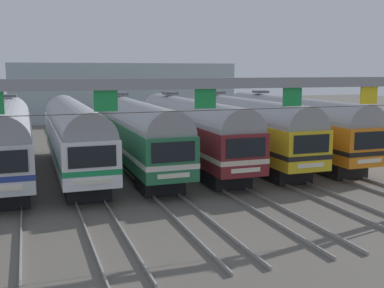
{
  "coord_description": "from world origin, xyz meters",
  "views": [
    {
      "loc": [
        -8.91,
        -31.6,
        6.78
      ],
      "look_at": [
        0.74,
        -3.94,
        2.22
      ],
      "focal_mm": 44.51,
      "sensor_mm": 36.0,
      "label": 1
    }
  ],
  "objects_px": {
    "commuter_train_silver": "(8,136)",
    "commuter_train_maroon": "(191,128)",
    "commuter_train_orange": "(291,124)",
    "commuter_train_green": "(135,131)",
    "commuter_train_yellow": "(243,126)",
    "commuter_train_white": "(74,133)",
    "catenary_gantry": "(250,105)"
  },
  "relations": [
    {
      "from": "commuter_train_green",
      "to": "catenary_gantry",
      "type": "bearing_deg",
      "value": -81.49
    },
    {
      "from": "commuter_train_white",
      "to": "commuter_train_green",
      "type": "xyz_separation_m",
      "value": [
        4.04,
        0.0,
        0.0
      ]
    },
    {
      "from": "commuter_train_green",
      "to": "commuter_train_maroon",
      "type": "height_order",
      "value": "same"
    },
    {
      "from": "commuter_train_green",
      "to": "commuter_train_orange",
      "type": "bearing_deg",
      "value": 0.0
    },
    {
      "from": "commuter_train_orange",
      "to": "catenary_gantry",
      "type": "relative_size",
      "value": 0.71
    },
    {
      "from": "commuter_train_maroon",
      "to": "commuter_train_yellow",
      "type": "distance_m",
      "value": 4.04
    },
    {
      "from": "commuter_train_silver",
      "to": "commuter_train_green",
      "type": "distance_m",
      "value": 8.08
    },
    {
      "from": "commuter_train_green",
      "to": "catenary_gantry",
      "type": "height_order",
      "value": "catenary_gantry"
    },
    {
      "from": "commuter_train_silver",
      "to": "commuter_train_maroon",
      "type": "xyz_separation_m",
      "value": [
        12.12,
        0.0,
        0.0
      ]
    },
    {
      "from": "commuter_train_green",
      "to": "commuter_train_yellow",
      "type": "relative_size",
      "value": 1.0
    },
    {
      "from": "commuter_train_white",
      "to": "catenary_gantry",
      "type": "bearing_deg",
      "value": -65.83
    },
    {
      "from": "commuter_train_maroon",
      "to": "commuter_train_orange",
      "type": "height_order",
      "value": "same"
    },
    {
      "from": "commuter_train_silver",
      "to": "commuter_train_maroon",
      "type": "bearing_deg",
      "value": 0.0
    },
    {
      "from": "commuter_train_silver",
      "to": "commuter_train_orange",
      "type": "xyz_separation_m",
      "value": [
        20.19,
        0.0,
        0.0
      ]
    },
    {
      "from": "commuter_train_maroon",
      "to": "commuter_train_orange",
      "type": "xyz_separation_m",
      "value": [
        8.08,
        0.0,
        0.0
      ]
    },
    {
      "from": "commuter_train_orange",
      "to": "catenary_gantry",
      "type": "distance_m",
      "value": 17.06
    },
    {
      "from": "commuter_train_white",
      "to": "commuter_train_orange",
      "type": "bearing_deg",
      "value": 0.02
    },
    {
      "from": "commuter_train_green",
      "to": "commuter_train_orange",
      "type": "relative_size",
      "value": 1.0
    },
    {
      "from": "commuter_train_yellow",
      "to": "commuter_train_green",
      "type": "bearing_deg",
      "value": 180.0
    },
    {
      "from": "commuter_train_white",
      "to": "commuter_train_green",
      "type": "relative_size",
      "value": 1.0
    },
    {
      "from": "catenary_gantry",
      "to": "commuter_train_silver",
      "type": "bearing_deg",
      "value": 126.79
    },
    {
      "from": "commuter_train_orange",
      "to": "commuter_train_silver",
      "type": "bearing_deg",
      "value": 180.0
    },
    {
      "from": "commuter_train_maroon",
      "to": "commuter_train_orange",
      "type": "distance_m",
      "value": 8.08
    },
    {
      "from": "commuter_train_silver",
      "to": "commuter_train_orange",
      "type": "bearing_deg",
      "value": 0.0
    },
    {
      "from": "commuter_train_yellow",
      "to": "catenary_gantry",
      "type": "distance_m",
      "value": 15.03
    },
    {
      "from": "commuter_train_silver",
      "to": "commuter_train_maroon",
      "type": "distance_m",
      "value": 12.12
    },
    {
      "from": "commuter_train_green",
      "to": "commuter_train_orange",
      "type": "xyz_separation_m",
      "value": [
        12.12,
        0.0,
        0.0
      ]
    },
    {
      "from": "commuter_train_white",
      "to": "commuter_train_green",
      "type": "distance_m",
      "value": 4.04
    },
    {
      "from": "commuter_train_green",
      "to": "commuter_train_maroon",
      "type": "bearing_deg",
      "value": 0.0
    },
    {
      "from": "commuter_train_orange",
      "to": "commuter_train_green",
      "type": "bearing_deg",
      "value": 180.0
    },
    {
      "from": "commuter_train_maroon",
      "to": "commuter_train_green",
      "type": "bearing_deg",
      "value": 180.0
    },
    {
      "from": "commuter_train_yellow",
      "to": "catenary_gantry",
      "type": "height_order",
      "value": "catenary_gantry"
    }
  ]
}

